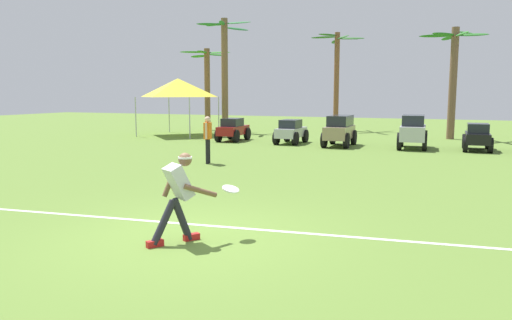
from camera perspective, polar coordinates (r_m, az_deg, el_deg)
ground_plane at (r=8.32m, az=-7.52°, el=-8.62°), size 80.00×80.00×0.00m
field_line_paint at (r=8.89m, az=-5.31°, el=-7.48°), size 23.55×2.66×0.01m
frisbee_thrower at (r=7.82m, az=-8.86°, el=-3.70°), size 0.83×0.88×1.41m
frisbee_in_flight at (r=8.04m, az=-2.92°, el=-3.33°), size 0.35×0.35×0.10m
teammate_near_sideline at (r=16.46m, az=-5.54°, el=2.83°), size 0.28×0.49×1.56m
parked_car_slot_a at (r=24.31m, az=-2.65°, el=3.54°), size 1.19×2.24×1.10m
parked_car_slot_b at (r=23.07m, az=4.02°, el=3.30°), size 1.09×2.20×1.10m
parked_car_slot_c at (r=22.18m, az=9.55°, el=3.45°), size 1.18×2.42×1.34m
parked_car_slot_d at (r=21.91m, az=17.50°, el=3.20°), size 1.30×2.41×1.40m
parked_car_slot_e at (r=22.09m, az=23.97°, el=2.46°), size 1.13×2.22×1.10m
palm_tree_far_left at (r=31.54m, az=-5.63°, el=8.79°), size 3.10×2.97×5.04m
palm_tree_left_of_centre at (r=29.99m, az=-3.60°, el=10.39°), size 3.34×3.39×6.64m
palm_tree_right_of_centre at (r=31.71m, az=9.24°, el=10.01°), size 3.33×3.41×5.99m
palm_tree_far_right at (r=27.04m, az=21.60°, el=9.12°), size 3.25×3.42×5.53m
event_tent at (r=27.72m, az=-8.91°, el=8.16°), size 3.44×3.44×3.10m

